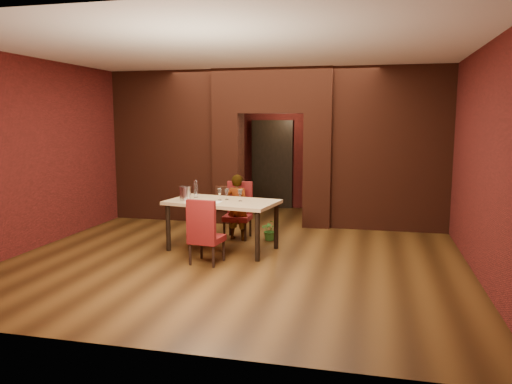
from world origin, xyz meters
TOP-DOWN VIEW (x-y plane):
  - floor at (0.00, 0.00)m, footprint 8.00×8.00m
  - ceiling at (0.00, 0.00)m, footprint 7.00×8.00m
  - wall_back at (0.00, 4.00)m, footprint 7.00×0.04m
  - wall_front at (0.00, -4.00)m, footprint 7.00×0.04m
  - wall_left at (-3.50, 0.00)m, footprint 0.04×8.00m
  - wall_right at (3.50, 0.00)m, footprint 0.04×8.00m
  - pillar_left at (-0.95, 2.00)m, footprint 0.55×0.55m
  - pillar_right at (0.95, 2.00)m, footprint 0.55×0.55m
  - lintel at (0.00, 2.00)m, footprint 2.45×0.55m
  - wing_wall_left at (-2.36, 2.00)m, footprint 2.28×0.35m
  - wing_wall_right at (2.36, 2.00)m, footprint 2.28×0.35m
  - vent_panel at (-0.95, 1.71)m, footprint 0.40×0.03m
  - rear_door at (-0.40, 3.94)m, footprint 0.90×0.08m
  - rear_door_frame at (-0.40, 3.90)m, footprint 1.02×0.04m
  - dining_table at (-0.38, -0.29)m, footprint 1.93×1.28m
  - chair_far at (-0.36, 0.56)m, footprint 0.48×0.48m
  - chair_near at (-0.38, -1.10)m, footprint 0.50×0.50m
  - person_seated at (-0.33, 0.46)m, footprint 0.47×0.34m
  - wine_glass_a at (-0.43, -0.26)m, footprint 0.08×0.08m
  - wine_glass_b at (-0.34, -0.17)m, footprint 0.07×0.07m
  - wine_glass_c at (-0.08, -0.27)m, footprint 0.08×0.08m
  - tasting_sheet at (-0.51, -0.46)m, footprint 0.33×0.25m
  - wine_bucket at (-0.99, -0.41)m, footprint 0.19×0.19m
  - water_bottle at (-0.92, -0.07)m, footprint 0.07×0.07m
  - potted_plant at (0.27, 0.55)m, footprint 0.43×0.41m

SIDE VIEW (x-z plane):
  - floor at x=0.00m, z-range 0.00..0.00m
  - potted_plant at x=0.27m, z-range 0.00..0.38m
  - dining_table at x=-0.38m, z-range 0.00..0.84m
  - chair_near at x=-0.38m, z-range 0.00..1.00m
  - chair_far at x=-0.36m, z-range 0.00..1.03m
  - vent_panel at x=-0.95m, z-range 0.30..0.80m
  - person_seated at x=-0.33m, z-range 0.00..1.20m
  - tasting_sheet at x=-0.51m, z-range 0.84..0.84m
  - wine_glass_b at x=-0.34m, z-range 0.84..1.02m
  - wine_glass_c at x=-0.08m, z-range 0.84..1.03m
  - wine_glass_a at x=-0.43m, z-range 0.84..1.04m
  - wine_bucket at x=-0.99m, z-range 0.84..1.07m
  - water_bottle at x=-0.92m, z-range 0.84..1.14m
  - rear_door at x=-0.40m, z-range 0.00..2.10m
  - rear_door_frame at x=-0.40m, z-range -0.06..2.16m
  - pillar_left at x=-0.95m, z-range 0.00..2.30m
  - pillar_right at x=0.95m, z-range 0.00..2.30m
  - wall_back at x=0.00m, z-range 0.00..3.20m
  - wall_front at x=0.00m, z-range 0.00..3.20m
  - wall_left at x=-3.50m, z-range 0.00..3.20m
  - wall_right at x=3.50m, z-range 0.00..3.20m
  - wing_wall_left at x=-2.36m, z-range 0.00..3.20m
  - wing_wall_right at x=2.36m, z-range 0.00..3.20m
  - lintel at x=0.00m, z-range 2.30..3.20m
  - ceiling at x=0.00m, z-range 3.18..3.22m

